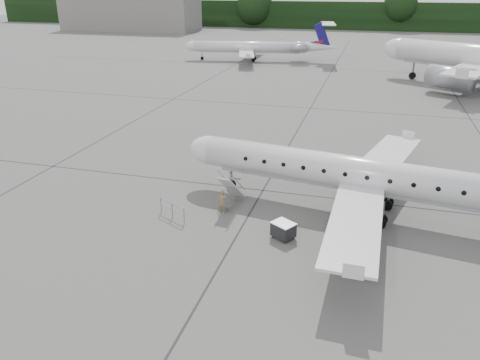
% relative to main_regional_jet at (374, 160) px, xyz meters
% --- Properties ---
extents(ground, '(320.00, 320.00, 0.00)m').
position_rel_main_regional_jet_xyz_m(ground, '(-2.05, -4.20, -3.59)').
color(ground, '#5D5D5A').
rests_on(ground, ground).
extents(treeline, '(260.00, 4.00, 8.00)m').
position_rel_main_regional_jet_xyz_m(treeline, '(-2.05, 125.80, 0.41)').
color(treeline, black).
rests_on(treeline, ground).
extents(terminal_building, '(40.00, 14.00, 10.00)m').
position_rel_main_regional_jet_xyz_m(terminal_building, '(-72.05, 105.80, 1.41)').
color(terminal_building, slate).
rests_on(terminal_building, ground).
extents(main_regional_jet, '(30.76, 24.19, 7.19)m').
position_rel_main_regional_jet_xyz_m(main_regional_jet, '(0.00, 0.00, 0.00)').
color(main_regional_jet, silver).
rests_on(main_regional_jet, ground).
extents(airstair, '(1.21, 2.52, 2.25)m').
position_rel_main_regional_jet_xyz_m(airstair, '(-8.58, -0.98, -2.47)').
color(airstair, silver).
rests_on(airstair, ground).
extents(passenger, '(0.65, 0.55, 1.53)m').
position_rel_main_regional_jet_xyz_m(passenger, '(-8.79, -2.32, -2.83)').
color(passenger, olive).
rests_on(passenger, ground).
extents(safety_railing, '(1.99, 1.08, 1.00)m').
position_rel_main_regional_jet_xyz_m(safety_railing, '(-11.54, -3.77, -3.09)').
color(safety_railing, gray).
rests_on(safety_railing, ground).
extents(baggage_cart, '(1.48, 1.41, 1.01)m').
position_rel_main_regional_jet_xyz_m(baggage_cart, '(-4.53, -4.38, -3.09)').
color(baggage_cart, black).
rests_on(baggage_cart, ground).
extents(bg_regional_left, '(28.65, 22.51, 6.85)m').
position_rel_main_regional_jet_xyz_m(bg_regional_left, '(-22.91, 57.82, -0.17)').
color(bg_regional_left, silver).
rests_on(bg_regional_left, ground).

